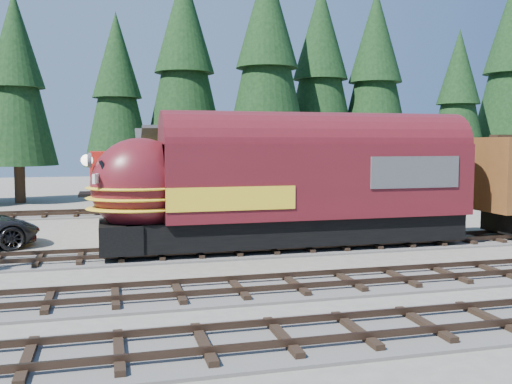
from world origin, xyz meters
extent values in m
plane|color=#6B665B|center=(0.00, 0.00, 0.00)|extent=(120.00, 120.00, 0.00)
cube|color=#4C4947|center=(10.00, 4.00, 0.04)|extent=(68.00, 3.20, 0.08)
cube|color=#38281E|center=(10.00, 4.72, 0.25)|extent=(68.00, 0.08, 0.16)
cube|color=#4C4947|center=(-10.00, 18.00, 0.04)|extent=(32.00, 3.20, 0.08)
cube|color=#38281E|center=(-10.00, 17.28, 0.25)|extent=(32.00, 0.08, 0.16)
cube|color=#38281E|center=(-10.00, 18.72, 0.25)|extent=(32.00, 0.08, 0.16)
cube|color=yellow|center=(0.00, 10.50, 1.70)|extent=(12.00, 6.00, 3.40)
cube|color=yellow|center=(0.00, 10.50, 4.12)|extent=(11.88, 3.30, 1.44)
cube|color=white|center=(-6.04, 9.50, 2.20)|extent=(0.06, 2.40, 0.60)
cone|color=black|center=(-14.20, 26.90, 9.19)|extent=(5.61, 5.61, 12.78)
cone|color=black|center=(-7.01, 27.47, 8.59)|extent=(5.24, 5.24, 11.94)
cone|color=black|center=(-1.72, 27.82, 10.87)|extent=(6.63, 6.63, 15.11)
cone|color=black|center=(4.55, 25.63, 11.21)|extent=(6.84, 6.84, 15.58)
cone|color=black|center=(10.06, 28.20, 10.70)|extent=(6.53, 6.53, 14.87)
cone|color=black|center=(14.89, 27.51, 10.49)|extent=(6.40, 6.40, 14.57)
cone|color=black|center=(22.05, 25.82, 8.48)|extent=(5.17, 5.17, 11.78)
cone|color=black|center=(28.80, 27.46, 11.77)|extent=(7.18, 7.18, 16.36)
cube|color=black|center=(-0.18, 4.00, 0.88)|extent=(14.27, 2.55, 1.10)
cube|color=#55131A|center=(0.62, 4.00, 2.93)|extent=(13.02, 3.00, 3.00)
ellipsoid|color=#55131A|center=(-6.69, 4.00, 2.83)|extent=(3.81, 2.94, 3.71)
cube|color=#38383A|center=(4.33, 4.00, 3.28)|extent=(4.01, 3.06, 1.30)
sphere|color=white|center=(-8.67, 4.00, 3.84)|extent=(0.44, 0.44, 0.44)
cube|color=black|center=(-4.38, 18.00, 0.78)|extent=(8.14, 2.10, 0.90)
cube|color=red|center=(-4.38, 18.00, 2.59)|extent=(9.05, 2.62, 2.71)
cube|color=red|center=(-3.47, 18.00, 4.49)|extent=(2.17, 1.99, 1.09)
camera|label=1|loc=(-7.97, -18.47, 4.51)|focal=40.00mm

